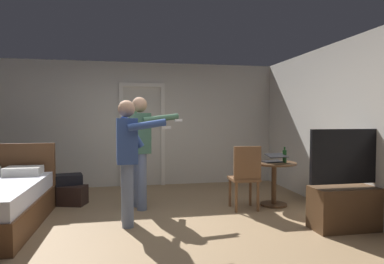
{
  "coord_description": "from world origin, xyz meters",
  "views": [
    {
      "loc": [
        -0.16,
        -4.24,
        1.42
      ],
      "look_at": [
        0.75,
        0.52,
        1.21
      ],
      "focal_mm": 30.95,
      "sensor_mm": 36.0,
      "label": 1
    }
  ],
  "objects_px": {
    "side_table": "(274,176)",
    "person_striped_shirt": "(141,144)",
    "suitcase_dark": "(67,189)",
    "suitcase_small": "(70,195)",
    "bottle_on_table": "(285,156)",
    "person_blue_shirt": "(128,153)",
    "wooden_chair": "(245,175)",
    "tv_flatscreen": "(352,199)",
    "laptop": "(274,159)"
  },
  "relations": [
    {
      "from": "suitcase_small",
      "to": "suitcase_dark",
      "type": "bearing_deg",
      "value": 129.73
    },
    {
      "from": "bottle_on_table",
      "to": "wooden_chair",
      "type": "height_order",
      "value": "wooden_chair"
    },
    {
      "from": "wooden_chair",
      "to": "person_striped_shirt",
      "type": "height_order",
      "value": "person_striped_shirt"
    },
    {
      "from": "person_blue_shirt",
      "to": "suitcase_dark",
      "type": "xyz_separation_m",
      "value": [
        -1.0,
        1.31,
        -0.72
      ]
    },
    {
      "from": "tv_flatscreen",
      "to": "suitcase_dark",
      "type": "xyz_separation_m",
      "value": [
        -3.8,
        2.03,
        -0.15
      ]
    },
    {
      "from": "laptop",
      "to": "wooden_chair",
      "type": "xyz_separation_m",
      "value": [
        -0.53,
        -0.14,
        -0.21
      ]
    },
    {
      "from": "laptop",
      "to": "wooden_chair",
      "type": "height_order",
      "value": "wooden_chair"
    },
    {
      "from": "suitcase_dark",
      "to": "suitcase_small",
      "type": "bearing_deg",
      "value": -79.67
    },
    {
      "from": "bottle_on_table",
      "to": "suitcase_small",
      "type": "height_order",
      "value": "bottle_on_table"
    },
    {
      "from": "person_striped_shirt",
      "to": "suitcase_dark",
      "type": "xyz_separation_m",
      "value": [
        -1.19,
        0.56,
        -0.77
      ]
    },
    {
      "from": "wooden_chair",
      "to": "person_blue_shirt",
      "type": "height_order",
      "value": "person_blue_shirt"
    },
    {
      "from": "bottle_on_table",
      "to": "person_blue_shirt",
      "type": "relative_size",
      "value": 0.15
    },
    {
      "from": "person_striped_shirt",
      "to": "bottle_on_table",
      "type": "bearing_deg",
      "value": -7.83
    },
    {
      "from": "tv_flatscreen",
      "to": "wooden_chair",
      "type": "bearing_deg",
      "value": 134.41
    },
    {
      "from": "person_blue_shirt",
      "to": "suitcase_small",
      "type": "relative_size",
      "value": 3.19
    },
    {
      "from": "tv_flatscreen",
      "to": "suitcase_dark",
      "type": "relative_size",
      "value": 2.7
    },
    {
      "from": "side_table",
      "to": "suitcase_dark",
      "type": "bearing_deg",
      "value": 166.61
    },
    {
      "from": "person_blue_shirt",
      "to": "tv_flatscreen",
      "type": "bearing_deg",
      "value": -14.42
    },
    {
      "from": "side_table",
      "to": "person_striped_shirt",
      "type": "height_order",
      "value": "person_striped_shirt"
    },
    {
      "from": "side_table",
      "to": "bottle_on_table",
      "type": "bearing_deg",
      "value": -29.74
    },
    {
      "from": "laptop",
      "to": "suitcase_dark",
      "type": "relative_size",
      "value": 0.77
    },
    {
      "from": "side_table",
      "to": "person_blue_shirt",
      "type": "relative_size",
      "value": 0.43
    },
    {
      "from": "laptop",
      "to": "person_striped_shirt",
      "type": "relative_size",
      "value": 0.21
    },
    {
      "from": "person_blue_shirt",
      "to": "wooden_chair",
      "type": "bearing_deg",
      "value": 11.03
    },
    {
      "from": "tv_flatscreen",
      "to": "suitcase_small",
      "type": "distance_m",
      "value": 4.2
    },
    {
      "from": "suitcase_dark",
      "to": "wooden_chair",
      "type": "bearing_deg",
      "value": -32.31
    },
    {
      "from": "bottle_on_table",
      "to": "suitcase_dark",
      "type": "bearing_deg",
      "value": 165.87
    },
    {
      "from": "laptop",
      "to": "person_blue_shirt",
      "type": "distance_m",
      "value": 2.35
    },
    {
      "from": "side_table",
      "to": "laptop",
      "type": "xyz_separation_m",
      "value": [
        -0.02,
        -0.04,
        0.28
      ]
    },
    {
      "from": "laptop",
      "to": "suitcase_dark",
      "type": "xyz_separation_m",
      "value": [
        -3.28,
        0.83,
        -0.52
      ]
    },
    {
      "from": "person_striped_shirt",
      "to": "suitcase_dark",
      "type": "bearing_deg",
      "value": 154.91
    },
    {
      "from": "side_table",
      "to": "suitcase_dark",
      "type": "distance_m",
      "value": 3.41
    },
    {
      "from": "laptop",
      "to": "person_striped_shirt",
      "type": "height_order",
      "value": "person_striped_shirt"
    },
    {
      "from": "person_striped_shirt",
      "to": "person_blue_shirt",
      "type": "bearing_deg",
      "value": -104.41
    },
    {
      "from": "side_table",
      "to": "suitcase_small",
      "type": "bearing_deg",
      "value": 168.58
    },
    {
      "from": "wooden_chair",
      "to": "suitcase_dark",
      "type": "relative_size",
      "value": 2.09
    },
    {
      "from": "tv_flatscreen",
      "to": "suitcase_dark",
      "type": "bearing_deg",
      "value": 151.86
    },
    {
      "from": "tv_flatscreen",
      "to": "person_blue_shirt",
      "type": "distance_m",
      "value": 2.95
    },
    {
      "from": "wooden_chair",
      "to": "suitcase_small",
      "type": "relative_size",
      "value": 1.92
    },
    {
      "from": "person_blue_shirt",
      "to": "suitcase_dark",
      "type": "distance_m",
      "value": 1.8
    },
    {
      "from": "bottle_on_table",
      "to": "suitcase_small",
      "type": "distance_m",
      "value": 3.53
    },
    {
      "from": "laptop",
      "to": "person_blue_shirt",
      "type": "bearing_deg",
      "value": -168.14
    },
    {
      "from": "tv_flatscreen",
      "to": "person_striped_shirt",
      "type": "xyz_separation_m",
      "value": [
        -2.61,
        1.47,
        0.62
      ]
    },
    {
      "from": "wooden_chair",
      "to": "side_table",
      "type": "bearing_deg",
      "value": 18.05
    },
    {
      "from": "side_table",
      "to": "person_striped_shirt",
      "type": "distance_m",
      "value": 2.19
    },
    {
      "from": "laptop",
      "to": "wooden_chair",
      "type": "relative_size",
      "value": 0.37
    },
    {
      "from": "bottle_on_table",
      "to": "suitcase_small",
      "type": "bearing_deg",
      "value": 167.74
    },
    {
      "from": "bottle_on_table",
      "to": "person_blue_shirt",
      "type": "bearing_deg",
      "value": -169.76
    },
    {
      "from": "wooden_chair",
      "to": "suitcase_small",
      "type": "distance_m",
      "value": 2.85
    },
    {
      "from": "laptop",
      "to": "person_blue_shirt",
      "type": "height_order",
      "value": "person_blue_shirt"
    }
  ]
}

